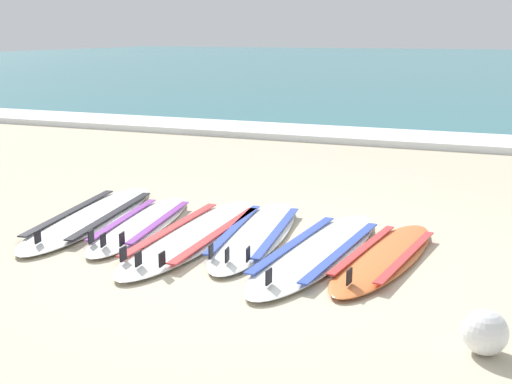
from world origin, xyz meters
name	(u,v)px	position (x,y,z in m)	size (l,w,h in m)	color
ground_plane	(256,260)	(0.00, 0.00, 0.00)	(80.00, 80.00, 0.00)	#C1B599
sea	(482,63)	(0.00, 35.70, 0.05)	(80.00, 60.00, 0.10)	teal
wave_foam_strip	(394,138)	(0.00, 6.38, 0.06)	(80.00, 1.36, 0.11)	white
surfboard_0	(92,216)	(-1.92, 0.49, 0.04)	(0.95, 2.51, 0.18)	white
surfboard_1	(142,224)	(-1.34, 0.46, 0.04)	(0.78, 2.09, 0.18)	white
surfboard_2	(195,234)	(-0.72, 0.34, 0.04)	(0.64, 2.48, 0.18)	white
surfboard_3	(256,234)	(-0.22, 0.55, 0.04)	(0.80, 2.25, 0.18)	white
surfboard_4	(318,251)	(0.43, 0.30, 0.04)	(0.83, 2.41, 0.18)	white
surfboard_5	(384,256)	(0.97, 0.36, 0.04)	(0.77, 2.03, 0.18)	orange
beach_ball	(485,332)	(1.79, -1.00, 0.13)	(0.26, 0.26, 0.26)	white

